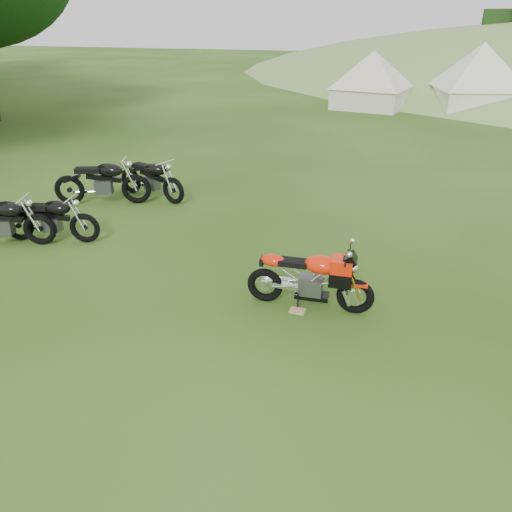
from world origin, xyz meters
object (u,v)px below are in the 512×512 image
(vintage_moto_d, at_px, (102,180))
(tent_left, at_px, (372,79))
(vintage_moto_b, at_px, (151,177))
(vintage_moto_a, at_px, (1,220))
(vintage_moto_c, at_px, (50,218))
(plywood_board, at_px, (297,311))
(sport_motorcycle, at_px, (310,274))
(tent_mid, at_px, (479,78))

(vintage_moto_d, height_order, tent_left, tent_left)
(vintage_moto_b, height_order, tent_left, tent_left)
(vintage_moto_a, bearing_deg, vintage_moto_c, 9.99)
(tent_left, bearing_deg, vintage_moto_c, -92.43)
(vintage_moto_b, distance_m, vintage_moto_c, 2.77)
(plywood_board, relative_size, tent_left, 0.07)
(vintage_moto_c, bearing_deg, vintage_moto_a, -163.93)
(sport_motorcycle, xyz_separation_m, tent_mid, (3.57, 18.24, 0.86))
(vintage_moto_a, xyz_separation_m, vintage_moto_b, (1.31, 3.09, 0.01))
(vintage_moto_b, bearing_deg, vintage_moto_a, -95.52)
(sport_motorcycle, distance_m, vintage_moto_b, 5.63)
(sport_motorcycle, xyz_separation_m, vintage_moto_a, (-5.65, 0.49, -0.03))
(vintage_moto_a, height_order, vintage_moto_c, vintage_moto_a)
(sport_motorcycle, height_order, plywood_board, sport_motorcycle)
(sport_motorcycle, bearing_deg, vintage_moto_c, 167.51)
(tent_left, bearing_deg, vintage_moto_a, -94.38)
(vintage_moto_b, bearing_deg, tent_left, 93.72)
(vintage_moto_a, xyz_separation_m, tent_mid, (9.22, 17.75, 0.89))
(vintage_moto_c, bearing_deg, tent_left, 64.35)
(plywood_board, relative_size, vintage_moto_a, 0.12)
(vintage_moto_d, bearing_deg, tent_left, 54.14)
(vintage_moto_b, relative_size, vintage_moto_c, 1.07)
(vintage_moto_a, bearing_deg, tent_mid, 44.32)
(vintage_moto_b, height_order, vintage_moto_d, vintage_moto_d)
(plywood_board, bearing_deg, vintage_moto_a, 173.14)
(vintage_moto_d, bearing_deg, tent_mid, 40.55)
(vintage_moto_b, xyz_separation_m, tent_left, (3.48, 14.23, 0.77))
(vintage_moto_b, bearing_deg, sport_motorcycle, -22.10)
(vintage_moto_b, bearing_deg, vintage_moto_c, -84.82)
(tent_mid, bearing_deg, vintage_moto_d, -133.18)
(vintage_moto_c, distance_m, tent_mid, 19.35)
(tent_mid, bearing_deg, tent_left, 172.04)
(tent_left, distance_m, tent_mid, 4.45)
(tent_left, relative_size, tent_mid, 0.92)
(sport_motorcycle, relative_size, tent_mid, 0.54)
(vintage_moto_c, distance_m, vintage_moto_d, 2.08)
(vintage_moto_d, bearing_deg, vintage_moto_a, -120.81)
(vintage_moto_d, relative_size, tent_left, 0.69)
(vintage_moto_b, relative_size, tent_left, 0.64)
(vintage_moto_c, xyz_separation_m, vintage_moto_d, (-0.24, 2.06, 0.07))
(sport_motorcycle, height_order, vintage_moto_a, sport_motorcycle)
(vintage_moto_a, xyz_separation_m, vintage_moto_d, (0.48, 2.45, 0.05))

